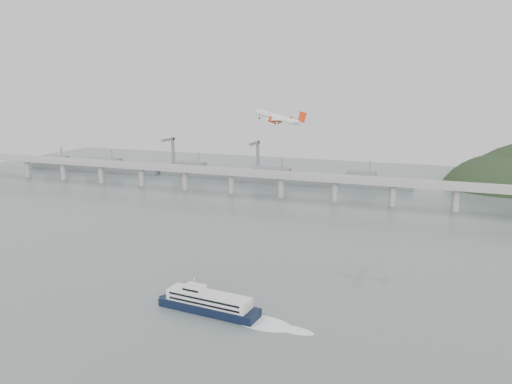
% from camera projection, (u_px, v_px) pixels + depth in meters
% --- Properties ---
extents(ground, '(900.00, 900.00, 0.00)m').
position_uv_depth(ground, '(220.00, 278.00, 267.46)').
color(ground, slate).
rests_on(ground, ground).
extents(bridge, '(800.00, 22.00, 23.90)m').
position_uv_depth(bridge, '(312.00, 180.00, 447.26)').
color(bridge, gray).
rests_on(bridge, ground).
extents(distant_fleet, '(453.00, 60.90, 40.00)m').
position_uv_depth(distant_fleet, '(193.00, 171.00, 562.27)').
color(distant_fleet, slate).
rests_on(distant_fleet, ground).
extents(ferry, '(79.14, 18.55, 14.92)m').
position_uv_depth(ferry, '(209.00, 303.00, 226.78)').
color(ferry, black).
rests_on(ferry, ground).
extents(airliner, '(36.23, 32.79, 11.06)m').
position_uv_depth(airliner, '(278.00, 118.00, 303.04)').
color(airliner, white).
rests_on(airliner, ground).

